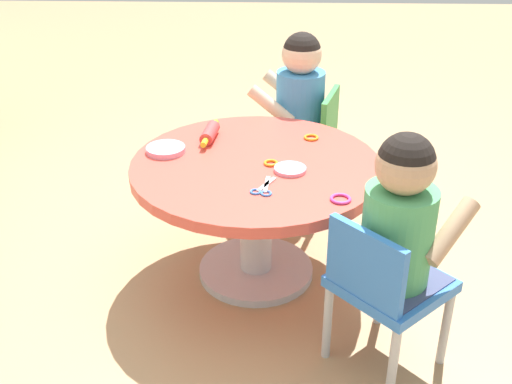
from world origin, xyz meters
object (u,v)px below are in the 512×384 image
craft_table (256,190)px  rolling_pin (210,133)px  child_chair_left (384,286)px  child_chair_right (306,140)px  seated_child_left (401,216)px  seated_child_right (299,91)px  craft_scissors (263,189)px

craft_table → rolling_pin: rolling_pin is taller
child_chair_left → rolling_pin: 0.92m
craft_table → child_chair_right: 0.63m
seated_child_left → rolling_pin: (0.66, 0.61, -0.03)m
seated_child_left → child_chair_right: bearing=11.9°
craft_table → seated_child_right: size_ratio=1.76×
child_chair_left → seated_child_left: 0.23m
seated_child_left → child_chair_right: (1.05, 0.22, -0.23)m
child_chair_left → seated_child_left: (0.03, -0.03, 0.23)m
craft_table → seated_child_left: bearing=-136.9°
seated_child_left → child_chair_right: size_ratio=0.95×
craft_table → rolling_pin: (0.20, 0.18, 0.14)m
child_chair_left → rolling_pin: bearing=40.3°
child_chair_left → seated_child_right: (1.09, 0.23, 0.23)m
child_chair_left → child_chair_right: (1.08, 0.19, 0.00)m
seated_child_left → child_chair_left: bearing=132.6°
child_chair_left → rolling_pin: size_ratio=2.32×
child_chair_left → seated_child_left: bearing=-47.4°
rolling_pin → craft_scissors: size_ratio=1.63×
seated_child_right → rolling_pin: bearing=138.9°
seated_child_right → craft_scissors: bearing=170.4°
seated_child_right → seated_child_left: bearing=-166.3°
seated_child_left → seated_child_right: size_ratio=1.00×
child_chair_left → child_chair_right: 1.10m
seated_child_left → rolling_pin: bearing=42.8°
child_chair_left → seated_child_right: bearing=11.9°
craft_scissors → rolling_pin: bearing=27.7°
seated_child_left → craft_scissors: (0.25, 0.40, -0.05)m
child_chair_right → seated_child_right: bearing=74.0°
seated_child_right → rolling_pin: seated_child_right is taller
craft_table → child_chair_right: size_ratio=1.67×
child_chair_left → rolling_pin: child_chair_left is taller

